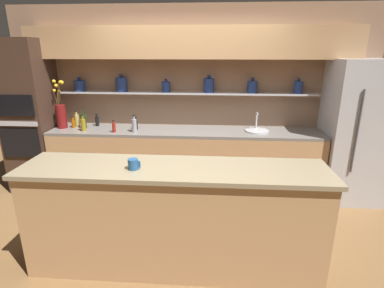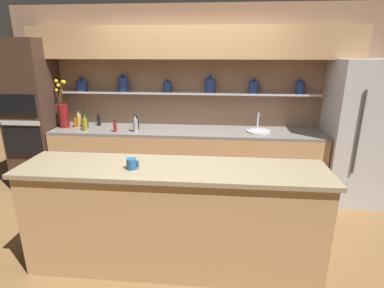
% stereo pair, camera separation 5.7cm
% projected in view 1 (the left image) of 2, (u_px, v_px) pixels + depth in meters
% --- Properties ---
extents(ground_plane, '(12.00, 12.00, 0.00)m').
position_uv_depth(ground_plane, '(180.00, 240.00, 3.30)').
color(ground_plane, brown).
extents(back_wall_unit, '(5.20, 0.44, 2.60)m').
position_uv_depth(back_wall_unit, '(190.00, 83.00, 4.29)').
color(back_wall_unit, '#937056').
rests_on(back_wall_unit, ground_plane).
extents(back_counter_unit, '(3.78, 0.62, 0.92)m').
position_uv_depth(back_counter_unit, '(185.00, 161.00, 4.34)').
color(back_counter_unit, tan).
rests_on(back_counter_unit, ground_plane).
extents(island_counter, '(2.72, 0.61, 1.02)m').
position_uv_depth(island_counter, '(175.00, 218.00, 2.77)').
color(island_counter, tan).
rests_on(island_counter, ground_plane).
extents(refrigerator, '(0.75, 0.73, 1.89)m').
position_uv_depth(refrigerator, '(354.00, 132.00, 4.00)').
color(refrigerator, '#B7B7BC').
rests_on(refrigerator, ground_plane).
extents(oven_tower, '(0.63, 0.64, 2.15)m').
position_uv_depth(oven_tower, '(31.00, 117.00, 4.31)').
color(oven_tower, '#3D281E').
rests_on(oven_tower, ground_plane).
extents(flower_vase, '(0.16, 0.14, 0.68)m').
position_uv_depth(flower_vase, '(61.00, 113.00, 4.27)').
color(flower_vase, maroon).
rests_on(flower_vase, back_counter_unit).
extents(sink_fixture, '(0.32, 0.32, 0.25)m').
position_uv_depth(sink_fixture, '(257.00, 130.00, 4.14)').
color(sink_fixture, '#B7B7BC').
rests_on(sink_fixture, back_counter_unit).
extents(bottle_oil_0, '(0.07, 0.07, 0.23)m').
position_uv_depth(bottle_oil_0, '(83.00, 125.00, 4.14)').
color(bottle_oil_0, olive).
rests_on(bottle_oil_0, back_counter_unit).
extents(bottle_sauce_1, '(0.05, 0.05, 0.17)m').
position_uv_depth(bottle_sauce_1, '(73.00, 123.00, 4.33)').
color(bottle_sauce_1, '#9E4C0A').
rests_on(bottle_sauce_1, back_counter_unit).
extents(bottle_spirit_2, '(0.07, 0.07, 0.23)m').
position_uv_depth(bottle_spirit_2, '(77.00, 120.00, 4.38)').
color(bottle_spirit_2, tan).
rests_on(bottle_spirit_2, back_counter_unit).
extents(bottle_sauce_3, '(0.05, 0.05, 0.17)m').
position_uv_depth(bottle_sauce_3, '(114.00, 127.00, 4.08)').
color(bottle_sauce_3, maroon).
rests_on(bottle_sauce_3, back_counter_unit).
extents(bottle_spirit_4, '(0.07, 0.07, 0.24)m').
position_uv_depth(bottle_spirit_4, '(134.00, 125.00, 4.08)').
color(bottle_spirit_4, gray).
rests_on(bottle_spirit_4, back_counter_unit).
extents(bottle_sauce_5, '(0.05, 0.05, 0.19)m').
position_uv_depth(bottle_sauce_5, '(136.00, 124.00, 4.22)').
color(bottle_sauce_5, black).
rests_on(bottle_sauce_5, back_counter_unit).
extents(bottle_wine_6, '(0.07, 0.07, 0.29)m').
position_uv_depth(bottle_wine_6, '(84.00, 121.00, 4.28)').
color(bottle_wine_6, '#193814').
rests_on(bottle_wine_6, back_counter_unit).
extents(bottle_sauce_7, '(0.05, 0.05, 0.18)m').
position_uv_depth(bottle_sauce_7, '(97.00, 121.00, 4.42)').
color(bottle_sauce_7, black).
rests_on(bottle_sauce_7, back_counter_unit).
extents(coffee_mug, '(0.11, 0.09, 0.09)m').
position_uv_depth(coffee_mug, '(133.00, 164.00, 2.56)').
color(coffee_mug, '#235184').
rests_on(coffee_mug, island_counter).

